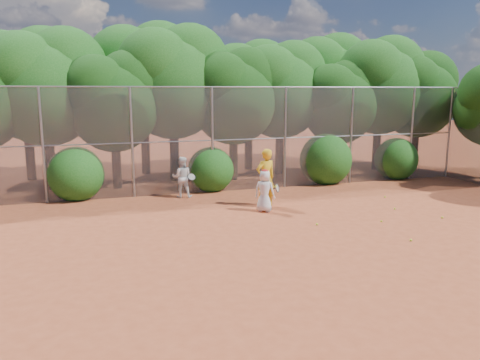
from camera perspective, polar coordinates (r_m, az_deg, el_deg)
name	(u,v)px	position (r m, az deg, el deg)	size (l,w,h in m)	color
ground	(302,233)	(13.06, 7.56, -6.48)	(80.00, 80.00, 0.00)	#A24424
fence_back	(234,138)	(18.13, -0.68, 5.11)	(20.05, 0.09, 4.03)	gray
tree_1	(46,83)	(19.87, -22.56, 10.90)	(4.64, 4.03, 6.35)	black
tree_2	(114,98)	(19.12, -15.05, 9.64)	(3.99, 3.47, 5.47)	black
tree_3	(174,78)	(20.40, -8.09, 12.24)	(4.89, 4.26, 6.70)	black
tree_4	(234,93)	(20.37, -0.71, 10.55)	(4.19, 3.64, 5.73)	black
tree_5	(281,86)	(21.97, 5.06, 11.29)	(4.51, 3.92, 6.17)	black
tree_6	(340,99)	(22.16, 12.09, 9.59)	(3.86, 3.36, 5.29)	black
tree_7	(381,82)	(24.00, 16.77, 11.40)	(4.77, 4.14, 6.53)	black
tree_8	(419,92)	(24.93, 20.96, 10.04)	(4.25, 3.70, 5.82)	black
tree_9	(25,79)	(22.26, -24.70, 11.10)	(4.83, 4.20, 6.62)	black
tree_10	(144,74)	(22.45, -11.63, 12.59)	(5.15, 4.48, 7.06)	black
tree_11	(250,84)	(23.12, 1.18, 11.60)	(4.64, 4.03, 6.35)	black
tree_12	(327,78)	(25.47, 10.59, 12.13)	(5.02, 4.37, 6.88)	black
bush_0	(76,172)	(17.81, -19.39, 0.97)	(2.00, 2.00, 2.00)	#164D13
bush_1	(211,168)	(18.34, -3.58, 1.52)	(1.80, 1.80, 1.80)	#164D13
bush_2	(326,157)	(20.09, 10.40, 2.76)	(2.20, 2.20, 2.20)	#164D13
bush_3	(396,157)	(21.96, 18.50, 2.66)	(1.90, 1.90, 1.90)	#164D13
player_yellow	(266,178)	(15.73, 3.14, 0.26)	(0.89, 0.65, 1.96)	gold
player_teen	(265,191)	(15.10, 3.03, -1.29)	(0.79, 0.76, 1.40)	silver
player_white	(182,177)	(17.22, -7.10, 0.35)	(0.89, 0.79, 1.50)	white
ball_0	(381,221)	(14.62, 16.86, -4.83)	(0.07, 0.07, 0.07)	#D5E82A
ball_1	(395,209)	(16.27, 18.35, -3.34)	(0.07, 0.07, 0.07)	#D5E82A
ball_2	(411,240)	(13.06, 20.11, -6.90)	(0.07, 0.07, 0.07)	#D5E82A
ball_3	(442,217)	(15.69, 23.43, -4.21)	(0.07, 0.07, 0.07)	#D5E82A
ball_4	(317,224)	(13.88, 9.37, -5.33)	(0.07, 0.07, 0.07)	#D5E82A
ball_5	(385,197)	(17.95, 17.27, -1.97)	(0.07, 0.07, 0.07)	#D5E82A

